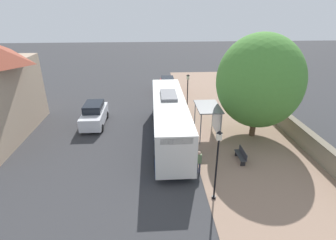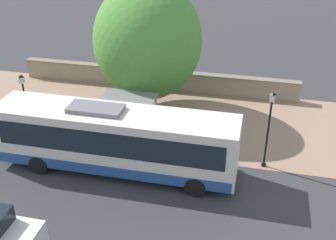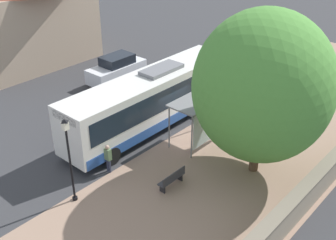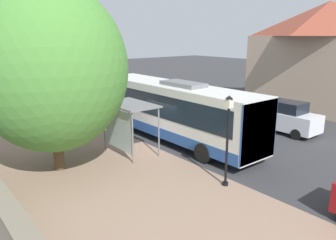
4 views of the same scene
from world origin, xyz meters
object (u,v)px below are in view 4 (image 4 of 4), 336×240
Objects in this scene: parked_car_far_lane at (283,117)px; street_lamp_far at (228,133)px; bench at (71,133)px; street_lamp_near at (85,86)px; bus_shelter at (127,112)px; pedestrian at (109,114)px; shade_tree at (51,69)px; bus at (173,109)px.

street_lamp_far is at bearing -161.62° from parked_car_far_lane.
street_lamp_near is (2.73, 3.70, 2.05)m from bench.
bus_shelter is 1.94× the size of pedestrian.
shade_tree is 1.83× the size of parked_car_far_lane.
street_lamp_far reaches higher than bench.
bus is 3.92× the size of bus_shelter.
pedestrian is 1.00× the size of bench.
shade_tree reaches higher than bus.
pedestrian is 0.35× the size of parked_car_far_lane.
street_lamp_far is (2.50, -9.74, 1.79)m from bench.
shade_tree is at bearing -123.20° from street_lamp_near.
bus is 2.68× the size of parked_car_far_lane.
street_lamp_far reaches higher than parked_car_far_lane.
pedestrian is (1.72, 5.14, -1.28)m from bus_shelter.
bus_shelter is 5.57m from pedestrian.
bus is 2.84× the size of street_lamp_near.
shade_tree is (-4.69, 5.93, 2.38)m from street_lamp_far.
street_lamp_far is 7.92m from shade_tree.
bench is 13.20m from parked_car_far_lane.
bus_shelter reaches higher than pedestrian.
bus is 6.52m from street_lamp_far.
parked_car_far_lane is (6.54, -3.18, -0.86)m from bus.
bus is 7.61× the size of pedestrian.
street_lamp_near is 1.12× the size of street_lamp_far.
bus_shelter reaches higher than parked_car_far_lane.
shade_tree is (-2.19, -3.81, 4.17)m from bench.
bench is at bearing 148.87° from parked_car_far_lane.
bus is 7.33m from parked_car_far_lane.
bus_shelter is at bearing -108.52° from pedestrian.
shade_tree is at bearing 128.35° from street_lamp_far.
bus reaches higher than bus_shelter.
pedestrian is at bearing 71.48° from bus_shelter.
pedestrian is 0.37× the size of street_lamp_near.
pedestrian is at bearing 107.84° from bus.
shade_tree is at bearing -137.03° from pedestrian.
bus is at bearing -37.43° from bench.
parked_car_far_lane is at bearing -16.34° from bus_shelter.
bus is at bearing 1.47° from shade_tree.
street_lamp_near is 13.44m from street_lamp_far.
bus reaches higher than pedestrian.
pedestrian reaches higher than bench.
bus_shelter is at bearing -99.37° from street_lamp_near.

